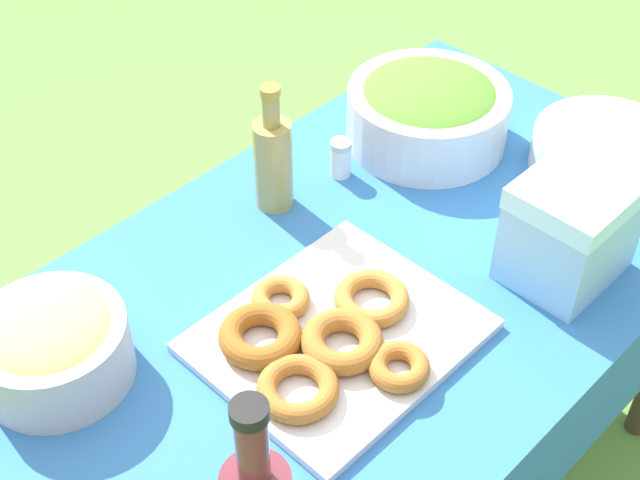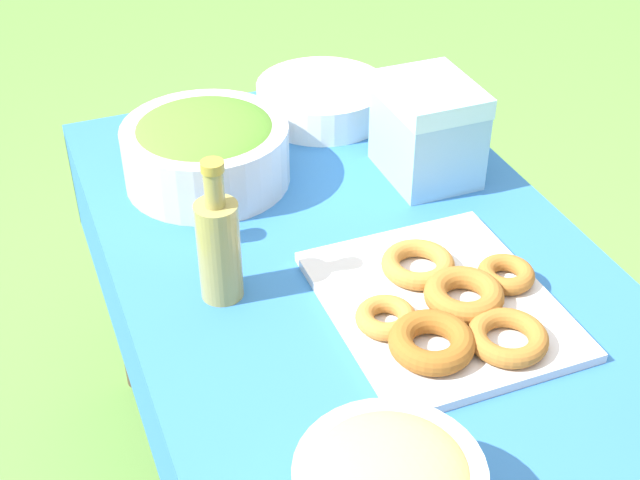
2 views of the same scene
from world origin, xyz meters
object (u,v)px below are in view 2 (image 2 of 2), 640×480
donut_platter (446,306)px  cooler_box (428,130)px  salad_bowl (206,148)px  plate_stack (322,100)px  olive_oil_bottle (219,245)px

donut_platter → cooler_box: size_ratio=2.05×
salad_bowl → plate_stack: (-0.16, 0.30, -0.03)m
olive_oil_bottle → plate_stack: bearing=143.7°
donut_platter → olive_oil_bottle: bearing=-120.3°
salad_bowl → plate_stack: 0.34m
olive_oil_bottle → donut_platter: bearing=59.7°
donut_platter → salad_bowl: bearing=-155.7°
plate_stack → donut_platter: bearing=-5.4°
salad_bowl → olive_oil_bottle: size_ratio=1.27×
salad_bowl → donut_platter: size_ratio=0.77×
salad_bowl → olive_oil_bottle: olive_oil_bottle is taller
salad_bowl → donut_platter: 0.56m
plate_stack → olive_oil_bottle: olive_oil_bottle is taller
plate_stack → salad_bowl: bearing=-61.1°
salad_bowl → donut_platter: bearing=24.3°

